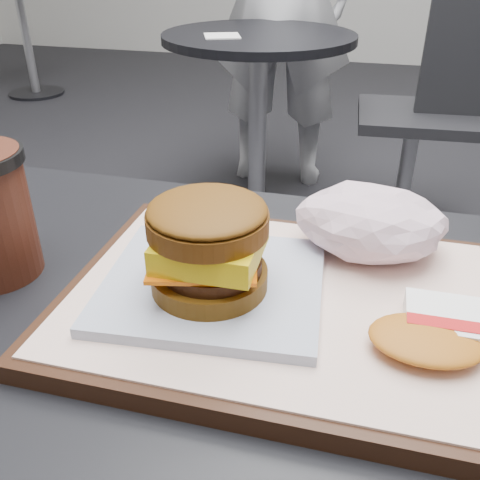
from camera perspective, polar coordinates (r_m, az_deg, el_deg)
name	(u,v)px	position (r m, az deg, el deg)	size (l,w,h in m)	color
serving_tray	(280,302)	(0.48, 4.30, -6.65)	(0.38, 0.28, 0.02)	black
breakfast_sandwich	(210,255)	(0.45, -3.20, -1.65)	(0.20, 0.19, 0.09)	silver
hash_brown	(448,331)	(0.44, 21.26, -9.04)	(0.12, 0.09, 0.02)	white
crumpled_wrapper	(371,222)	(0.53, 13.79, 1.86)	(0.14, 0.11, 0.06)	white
neighbor_table	(258,89)	(2.09, 1.94, 15.78)	(0.70, 0.70, 0.75)	black
napkin	(222,36)	(1.97, -1.93, 20.93)	(0.12, 0.12, 0.00)	white
neighbor_chair	(436,104)	(2.16, 20.22, 13.44)	(0.61, 0.44, 0.88)	#96969A
bg_table_mid	(22,14)	(4.34, -22.26, 21.44)	(0.66, 0.66, 0.75)	black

